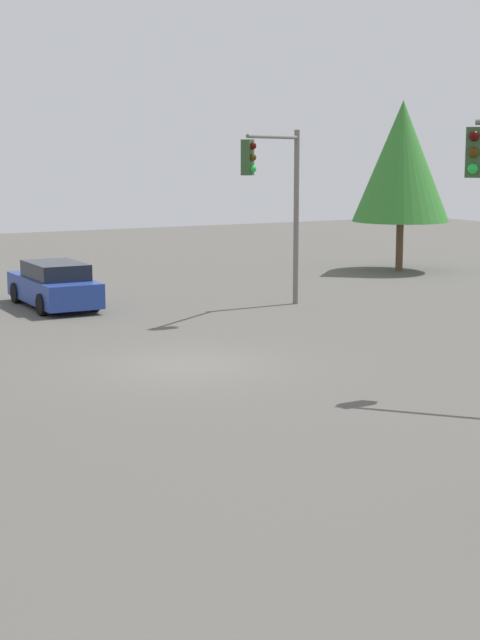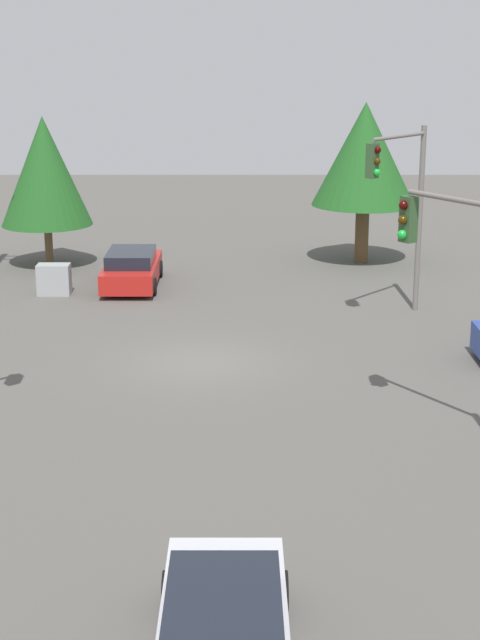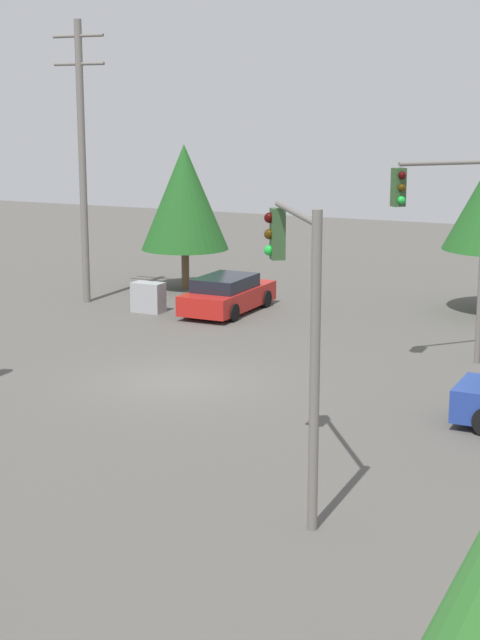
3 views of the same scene
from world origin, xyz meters
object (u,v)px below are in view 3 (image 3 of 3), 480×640
at_px(traffic_signal_main, 450,225).
at_px(electrical_cabinet, 148,297).
at_px(traffic_signal_aux, 297,297).
at_px(sedan_red, 227,294).

distance_m(traffic_signal_main, electrical_cabinet, 12.71).
bearing_deg(electrical_cabinet, traffic_signal_aux, -49.90).
xyz_separation_m(sedan_red, traffic_signal_main, (9.16, -4.21, 3.51)).
xyz_separation_m(traffic_signal_aux, electrical_cabinet, (-11.63, 13.81, -3.42)).
bearing_deg(sedan_red, traffic_signal_aux, -59.18).
height_order(sedan_red, traffic_signal_main, traffic_signal_main).
bearing_deg(electrical_cabinet, sedan_red, 24.96).
xyz_separation_m(sedan_red, electrical_cabinet, (-2.65, -1.24, -0.11)).
distance_m(sedan_red, electrical_cabinet, 2.93).
relative_size(traffic_signal_aux, electrical_cabinet, 4.96).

